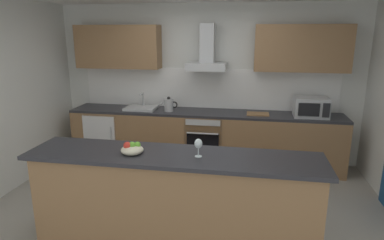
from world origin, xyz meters
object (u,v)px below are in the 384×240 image
object	(u,v)px
kettle	(169,105)
microwave	(311,107)
chopping_board	(258,114)
sink	(141,108)
fruit_bowl	(132,149)
oven	(205,138)
refrigerator	(107,135)
wine_glass	(198,144)
range_hood	(207,56)

from	to	relation	value
kettle	microwave	bearing A→B (deg)	0.15
kettle	chopping_board	xyz separation A→B (m)	(1.42, 0.01, -0.09)
sink	kettle	bearing A→B (deg)	-5.23
sink	fruit_bowl	world-z (taller)	sink
oven	kettle	xyz separation A→B (m)	(-0.59, -0.03, 0.55)
microwave	oven	bearing A→B (deg)	179.01
fruit_bowl	chopping_board	world-z (taller)	fruit_bowl
oven	microwave	world-z (taller)	microwave
oven	sink	xyz separation A→B (m)	(-1.08, 0.01, 0.47)
refrigerator	chopping_board	world-z (taller)	chopping_board
wine_glass	fruit_bowl	xyz separation A→B (m)	(-0.65, -0.03, -0.08)
refrigerator	range_hood	size ratio (longest dim) A/B	1.18
oven	wine_glass	size ratio (longest dim) A/B	4.50
range_hood	fruit_bowl	distance (m)	2.54
wine_glass	oven	bearing A→B (deg)	96.16
range_hood	oven	bearing A→B (deg)	-90.00
wine_glass	fruit_bowl	size ratio (longest dim) A/B	0.81
refrigerator	chopping_board	bearing A→B (deg)	-0.47
microwave	range_hood	distance (m)	1.78
refrigerator	range_hood	bearing A→B (deg)	4.39
wine_glass	chopping_board	world-z (taller)	wine_glass
range_hood	wine_glass	distance (m)	2.47
wine_glass	chopping_board	bearing A→B (deg)	75.14
kettle	wine_glass	xyz separation A→B (m)	(0.84, -2.20, 0.11)
refrigerator	microwave	bearing A→B (deg)	-0.43
oven	fruit_bowl	size ratio (longest dim) A/B	3.64
kettle	fruit_bowl	world-z (taller)	kettle
refrigerator	wine_glass	world-z (taller)	wine_glass
microwave	fruit_bowl	distance (m)	3.01
sink	wine_glass	world-z (taller)	wine_glass
microwave	fruit_bowl	world-z (taller)	microwave
microwave	sink	xyz separation A→B (m)	(-2.69, 0.04, -0.12)
range_hood	wine_glass	bearing A→B (deg)	-84.18
range_hood	sink	bearing A→B (deg)	-173.75
refrigerator	fruit_bowl	world-z (taller)	fruit_bowl
kettle	chopping_board	bearing A→B (deg)	0.40
wine_glass	microwave	bearing A→B (deg)	58.16
range_hood	fruit_bowl	xyz separation A→B (m)	(-0.41, -2.39, -0.75)
fruit_bowl	refrigerator	bearing A→B (deg)	120.19
wine_glass	refrigerator	bearing A→B (deg)	131.36
kettle	wine_glass	size ratio (longest dim) A/B	1.62
fruit_bowl	oven	bearing A→B (deg)	79.71
oven	sink	world-z (taller)	sink
kettle	chopping_board	distance (m)	1.43
range_hood	chopping_board	xyz separation A→B (m)	(0.83, -0.15, -0.88)
refrigerator	fruit_bowl	distance (m)	2.68
microwave	wine_glass	bearing A→B (deg)	-121.84
chopping_board	oven	bearing A→B (deg)	178.36
range_hood	fruit_bowl	size ratio (longest dim) A/B	3.27
wine_glass	chopping_board	xyz separation A→B (m)	(0.59, 2.21, -0.21)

